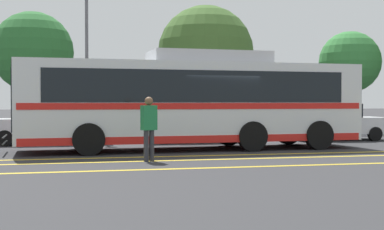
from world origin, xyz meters
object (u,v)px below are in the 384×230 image
(parked_car_1, at_px, (46,125))
(tree_2, at_px, (206,54))
(street_lamp, at_px, (87,27))
(transit_bus, at_px, (192,100))
(parked_car_3, at_px, (337,122))
(parked_car_2, at_px, (191,124))
(pedestrian_1, at_px, (149,124))
(tree_0, at_px, (350,62))
(tree_1, at_px, (33,52))

(parked_car_1, xyz_separation_m, tree_2, (7.97, 6.15, 3.46))
(parked_car_1, height_order, street_lamp, street_lamp)
(transit_bus, relative_size, tree_2, 1.78)
(tree_2, bearing_deg, parked_car_3, -57.45)
(parked_car_2, xyz_separation_m, tree_2, (2.19, 6.29, 3.48))
(parked_car_3, height_order, pedestrian_1, pedestrian_1)
(tree_0, distance_m, tree_1, 16.88)
(tree_0, bearing_deg, parked_car_3, -123.45)
(tree_1, bearing_deg, parked_car_3, -26.13)
(street_lamp, bearing_deg, tree_0, 12.27)
(parked_car_1, distance_m, street_lamp, 4.98)
(tree_1, relative_size, tree_2, 0.90)
(pedestrian_1, xyz_separation_m, tree_0, (12.91, 12.26, 2.83))
(parked_car_3, relative_size, tree_1, 0.68)
(parked_car_1, bearing_deg, parked_car_3, 87.98)
(transit_bus, relative_size, pedestrian_1, 6.77)
(parked_car_2, relative_size, pedestrian_1, 2.33)
(parked_car_2, bearing_deg, tree_0, 116.06)
(parked_car_1, bearing_deg, parked_car_2, 88.64)
(transit_bus, height_order, tree_2, tree_2)
(transit_bus, bearing_deg, tree_2, -19.25)
(tree_1, bearing_deg, tree_2, 1.14)
(parked_car_1, relative_size, tree_2, 0.70)
(tree_1, xyz_separation_m, tree_2, (8.86, 0.18, 0.11))
(parked_car_1, relative_size, pedestrian_1, 2.66)
(parked_car_1, bearing_deg, transit_bus, 54.70)
(street_lamp, height_order, tree_0, street_lamp)
(street_lamp, bearing_deg, parked_car_3, -14.05)
(transit_bus, relative_size, tree_1, 1.97)
(pedestrian_1, bearing_deg, tree_0, 22.97)
(pedestrian_1, relative_size, tree_0, 0.32)
(pedestrian_1, bearing_deg, street_lamp, 78.39)
(parked_car_2, bearing_deg, parked_car_3, 85.24)
(transit_bus, xyz_separation_m, street_lamp, (-3.43, 5.79, 3.20))
(pedestrian_1, bearing_deg, parked_car_2, 47.65)
(street_lamp, distance_m, tree_1, 4.60)
(transit_bus, height_order, parked_car_2, transit_bus)
(parked_car_3, distance_m, tree_0, 7.55)
(parked_car_3, bearing_deg, tree_0, 148.58)
(parked_car_1, height_order, parked_car_3, parked_car_3)
(parked_car_2, distance_m, parked_car_3, 6.39)
(street_lamp, xyz_separation_m, tree_1, (-2.52, 3.77, -0.79))
(transit_bus, relative_size, parked_car_3, 2.92)
(tree_1, distance_m, tree_2, 8.86)
(parked_car_1, xyz_separation_m, parked_car_2, (5.78, -0.14, -0.02))
(parked_car_3, height_order, tree_0, tree_0)
(parked_car_3, xyz_separation_m, street_lamp, (-10.54, 2.64, 4.13))
(parked_car_3, bearing_deg, tree_1, -114.10)
(parked_car_1, distance_m, tree_2, 10.65)
(parked_car_1, relative_size, parked_car_3, 1.15)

